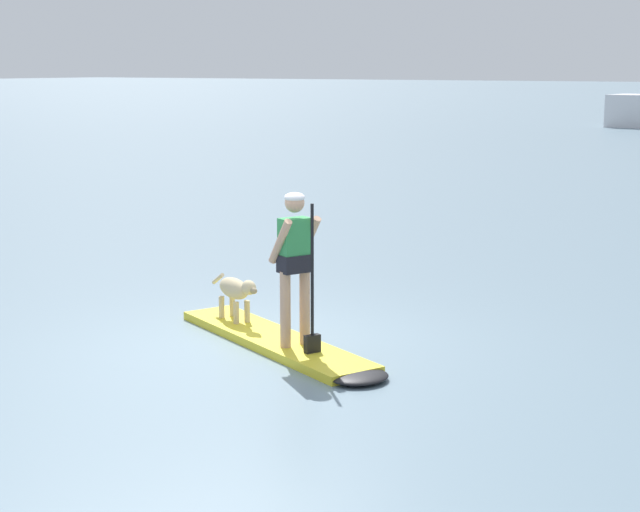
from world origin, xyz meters
TOP-DOWN VIEW (x-y plane):
  - ground_plane at (0.00, 0.00)m, footprint 400.00×400.00m
  - paddleboard at (0.21, -0.09)m, footprint 3.61×2.07m
  - person_paddler at (0.43, -0.19)m, footprint 0.68×0.60m
  - dog at (-0.83, 0.36)m, footprint 1.02×0.51m

SIDE VIEW (x-z plane):
  - ground_plane at x=0.00m, z-range 0.00..0.00m
  - paddleboard at x=0.21m, z-range 0.00..0.10m
  - dog at x=-0.83m, z-range 0.20..0.77m
  - person_paddler at x=0.43m, z-range 0.24..1.99m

